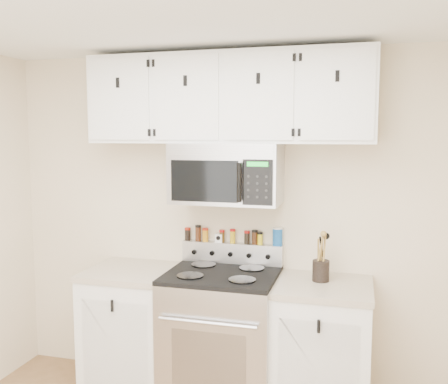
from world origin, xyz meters
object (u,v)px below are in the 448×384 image
Objects in this scene: range at (222,337)px; utensil_crock at (321,269)px; microwave at (227,173)px; salt_canister at (277,237)px.

range is 3.33× the size of utensil_crock.
microwave reaches higher than utensil_crock.
range is 1.15m from microwave.
range is 1.45× the size of microwave.
utensil_crock is at bearing -4.22° from microwave.
range is at bearing -140.30° from salt_canister.
microwave reaches higher than range.
microwave is 0.60m from salt_canister.
range is 8.33× the size of salt_canister.
salt_canister is at bearing 148.09° from utensil_crock.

